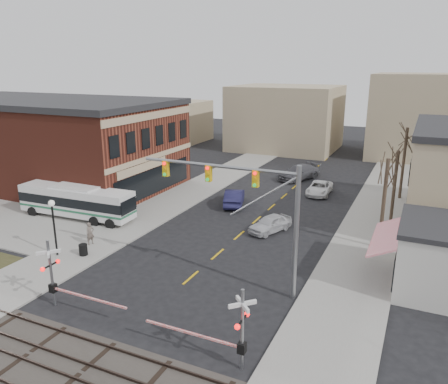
# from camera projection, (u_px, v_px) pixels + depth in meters

# --- Properties ---
(ground) EXTENTS (160.00, 160.00, 0.00)m
(ground) POSITION_uv_depth(u_px,v_px,m) (175.00, 292.00, 26.42)
(ground) COLOR black
(ground) RESTS_ON ground
(sidewalk_west) EXTENTS (5.00, 60.00, 0.12)m
(sidewalk_west) POSITION_uv_depth(u_px,v_px,m) (195.00, 190.00, 47.65)
(sidewalk_west) COLOR gray
(sidewalk_west) RESTS_ON ground
(sidewalk_east) EXTENTS (5.00, 60.00, 0.12)m
(sidewalk_east) POSITION_uv_depth(u_px,v_px,m) (377.00, 214.00, 39.97)
(sidewalk_east) COLOR gray
(sidewalk_east) RESTS_ON ground
(ballast_strip) EXTENTS (160.00, 5.00, 0.06)m
(ballast_strip) POSITION_uv_depth(u_px,v_px,m) (81.00, 373.00, 19.45)
(ballast_strip) COLOR #332D28
(ballast_strip) RESTS_ON ground
(rail_tracks) EXTENTS (160.00, 3.91, 0.14)m
(rail_tracks) POSITION_uv_depth(u_px,v_px,m) (81.00, 371.00, 19.42)
(rail_tracks) COLOR #2D231E
(rail_tracks) RESTS_ON ground
(brick_building) EXTENTS (30.40, 15.40, 9.60)m
(brick_building) POSITION_uv_depth(u_px,v_px,m) (43.00, 141.00, 49.90)
(brick_building) COLOR maroon
(brick_building) RESTS_ON ground
(tree_east_a) EXTENTS (0.28, 0.28, 6.75)m
(tree_east_a) POSITION_uv_depth(u_px,v_px,m) (384.00, 204.00, 31.63)
(tree_east_a) COLOR #382B21
(tree_east_a) RESTS_ON sidewalk_east
(tree_east_b) EXTENTS (0.28, 0.28, 6.30)m
(tree_east_b) POSITION_uv_depth(u_px,v_px,m) (394.00, 187.00, 36.80)
(tree_east_b) COLOR #382B21
(tree_east_b) RESTS_ON sidewalk_east
(tree_east_c) EXTENTS (0.28, 0.28, 7.20)m
(tree_east_c) POSITION_uv_depth(u_px,v_px,m) (403.00, 164.00, 43.55)
(tree_east_c) COLOR #382B21
(tree_east_c) RESTS_ON sidewalk_east
(transit_bus) EXTENTS (11.05, 2.93, 2.82)m
(transit_bus) POSITION_uv_depth(u_px,v_px,m) (76.00, 201.00, 38.61)
(transit_bus) COLOR silver
(transit_bus) RESTS_ON ground
(traffic_signal_mast) EXTENTS (10.05, 0.30, 8.00)m
(traffic_signal_mast) POSITION_uv_depth(u_px,v_px,m) (251.00, 199.00, 25.26)
(traffic_signal_mast) COLOR gray
(traffic_signal_mast) RESTS_ON ground
(rr_crossing_west) EXTENTS (5.60, 1.36, 4.00)m
(rr_crossing_west) POSITION_uv_depth(u_px,v_px,m) (57.00, 275.00, 24.23)
(rr_crossing_west) COLOR gray
(rr_crossing_west) RESTS_ON ground
(rr_crossing_east) EXTENTS (5.60, 1.36, 4.00)m
(rr_crossing_east) POSITION_uv_depth(u_px,v_px,m) (233.00, 329.00, 19.37)
(rr_crossing_east) COLOR gray
(rr_crossing_east) RESTS_ON ground
(street_lamp) EXTENTS (0.44, 0.44, 4.11)m
(street_lamp) POSITION_uv_depth(u_px,v_px,m) (53.00, 216.00, 30.42)
(street_lamp) COLOR black
(street_lamp) RESTS_ON sidewalk_west
(trash_bin) EXTENTS (0.60, 0.60, 0.81)m
(trash_bin) POSITION_uv_depth(u_px,v_px,m) (83.00, 250.00, 31.14)
(trash_bin) COLOR black
(trash_bin) RESTS_ON sidewalk_west
(car_a) EXTENTS (3.11, 4.39, 1.39)m
(car_a) POSITION_uv_depth(u_px,v_px,m) (270.00, 224.00, 35.76)
(car_a) COLOR silver
(car_a) RESTS_ON ground
(car_b) EXTENTS (3.14, 5.12, 1.59)m
(car_b) POSITION_uv_depth(u_px,v_px,m) (234.00, 197.00, 42.50)
(car_b) COLOR #18173B
(car_b) RESTS_ON ground
(car_c) EXTENTS (2.38, 4.87, 1.33)m
(car_c) POSITION_uv_depth(u_px,v_px,m) (320.00, 188.00, 46.06)
(car_c) COLOR white
(car_c) RESTS_ON ground
(car_d) EXTENTS (4.58, 6.31, 1.70)m
(car_d) POSITION_uv_depth(u_px,v_px,m) (299.00, 172.00, 52.02)
(car_d) COLOR #49494E
(car_d) RESTS_ON ground
(pedestrian_near) EXTENTS (0.61, 0.74, 1.73)m
(pedestrian_near) POSITION_uv_depth(u_px,v_px,m) (90.00, 233.00, 32.88)
(pedestrian_near) COLOR #63574F
(pedestrian_near) RESTS_ON sidewalk_west
(pedestrian_far) EXTENTS (0.93, 0.87, 1.53)m
(pedestrian_far) POSITION_uv_depth(u_px,v_px,m) (110.00, 216.00, 36.88)
(pedestrian_far) COLOR #374460
(pedestrian_far) RESTS_ON sidewalk_west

